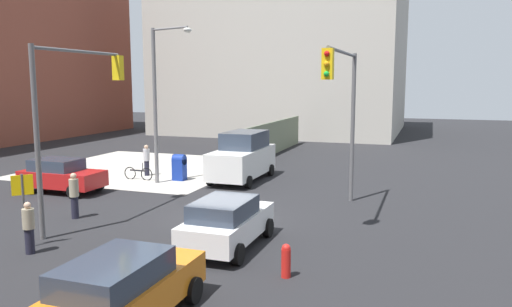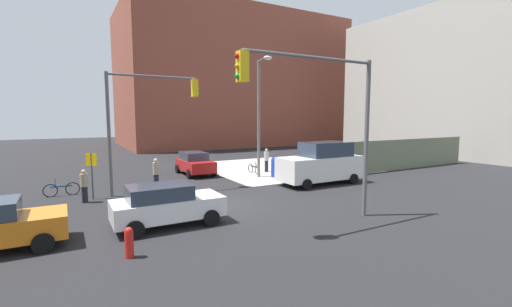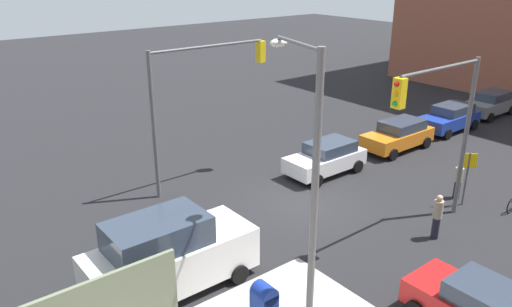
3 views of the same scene
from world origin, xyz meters
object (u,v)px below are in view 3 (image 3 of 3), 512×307
(mailbox_blue, at_px, (264,305))
(hatchback_blue, at_px, (450,117))
(street_lamp_corner, at_px, (309,172))
(sedan_orange, at_px, (398,135))
(pedestrian_walking_north, at_px, (458,180))
(pedestrian_waiting, at_px, (437,216))
(hatchback_gray, at_px, (490,103))
(traffic_signal_se_corner, at_px, (200,86))
(coupe_white, at_px, (326,157))
(van_white_delivery, at_px, (169,255))
(fire_hydrant, at_px, (316,143))
(traffic_signal_nw_corner, at_px, (443,115))

(mailbox_blue, bearing_deg, hatchback_blue, -161.69)
(street_lamp_corner, height_order, sedan_orange, street_lamp_corner)
(mailbox_blue, distance_m, pedestrian_walking_north, 12.06)
(street_lamp_corner, xyz_separation_m, pedestrian_walking_north, (-10.89, -1.65, -3.85))
(street_lamp_corner, bearing_deg, pedestrian_waiting, -178.01)
(mailbox_blue, distance_m, hatchback_blue, 21.35)
(hatchback_gray, bearing_deg, sedan_orange, 1.14)
(street_lamp_corner, bearing_deg, traffic_signal_se_corner, -106.68)
(traffic_signal_se_corner, xyz_separation_m, coupe_white, (-5.35, 2.77, -3.83))
(traffic_signal_se_corner, distance_m, mailbox_blue, 11.06)
(van_white_delivery, bearing_deg, sedan_orange, -168.07)
(fire_hydrant, xyz_separation_m, hatchback_blue, (-9.07, 2.49, 0.36))
(fire_hydrant, distance_m, hatchback_blue, 9.41)
(mailbox_blue, bearing_deg, van_white_delivery, -68.90)
(pedestrian_waiting, bearing_deg, hatchback_gray, 170.67)
(sedan_orange, bearing_deg, mailbox_blue, 23.80)
(hatchback_gray, distance_m, pedestrian_walking_north, 14.52)
(traffic_signal_nw_corner, xyz_separation_m, van_white_delivery, (10.03, -2.70, -3.32))
(sedan_orange, xyz_separation_m, pedestrian_waiting, (6.86, 6.84, 0.10))
(pedestrian_waiting, bearing_deg, traffic_signal_nw_corner, -161.91)
(coupe_white, xyz_separation_m, sedan_orange, (-5.63, 0.08, 0.00))
(sedan_orange, bearing_deg, pedestrian_waiting, 44.92)
(traffic_signal_nw_corner, xyz_separation_m, pedestrian_walking_north, (-3.21, -0.70, -3.75))
(traffic_signal_se_corner, bearing_deg, street_lamp_corner, 73.32)
(hatchback_blue, xyz_separation_m, van_white_delivery, (21.50, 3.51, 0.44))
(sedan_orange, distance_m, hatchback_gray, 10.32)
(coupe_white, xyz_separation_m, hatchback_blue, (-10.84, 0.02, 0.00))
(street_lamp_corner, distance_m, hatchback_blue, 20.82)
(pedestrian_waiting, xyz_separation_m, pedestrian_walking_north, (-3.80, -1.40, -0.09))
(hatchback_blue, bearing_deg, traffic_signal_se_corner, -9.79)
(traffic_signal_nw_corner, xyz_separation_m, pedestrian_waiting, (0.59, 0.70, -3.66))
(street_lamp_corner, distance_m, van_white_delivery, 5.52)
(traffic_signal_se_corner, height_order, hatchback_gray, traffic_signal_se_corner)
(sedan_orange, height_order, pedestrian_walking_north, pedestrian_walking_north)
(fire_hydrant, distance_m, pedestrian_waiting, 9.88)
(mailbox_blue, height_order, pedestrian_waiting, pedestrian_waiting)
(traffic_signal_nw_corner, relative_size, van_white_delivery, 1.20)
(traffic_signal_se_corner, relative_size, hatchback_blue, 1.51)
(sedan_orange, bearing_deg, van_white_delivery, 11.93)
(traffic_signal_se_corner, height_order, fire_hydrant, traffic_signal_se_corner)
(traffic_signal_nw_corner, relative_size, sedan_orange, 1.47)
(traffic_signal_se_corner, bearing_deg, pedestrian_walking_north, 133.64)
(traffic_signal_se_corner, relative_size, mailbox_blue, 4.55)
(hatchback_blue, xyz_separation_m, pedestrian_walking_north, (8.27, 5.51, 0.01))
(hatchback_gray, height_order, pedestrian_walking_north, pedestrian_walking_north)
(traffic_signal_nw_corner, bearing_deg, fire_hydrant, -105.47)
(traffic_signal_nw_corner, height_order, sedan_orange, traffic_signal_nw_corner)
(fire_hydrant, distance_m, coupe_white, 3.06)
(traffic_signal_nw_corner, xyz_separation_m, coupe_white, (-0.64, -6.23, -3.76))
(traffic_signal_nw_corner, bearing_deg, coupe_white, -95.86)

